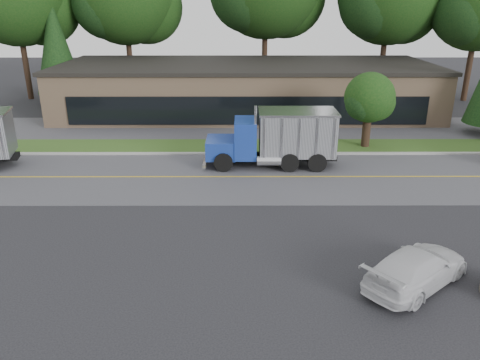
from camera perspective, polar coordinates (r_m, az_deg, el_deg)
The scene contains 12 objects.
ground at distance 18.44m, azimuth -4.28°, elevation -9.50°, with size 140.00×140.00×0.00m, color #313136.
road at distance 26.58m, azimuth -2.98°, elevation 0.37°, with size 60.00×8.00×0.02m, color #5E5E63.
center_line at distance 26.58m, azimuth -2.98°, elevation 0.37°, with size 60.00×0.12×0.01m, color gold.
curb at distance 30.55m, azimuth -2.62°, elevation 3.13°, with size 60.00×0.30×0.12m, color #9E9E99.
grass_verge at distance 32.27m, azimuth -2.49°, elevation 4.11°, with size 60.00×3.40×0.03m, color #35581E.
far_parking at distance 37.08m, azimuth -2.20°, elevation 6.34°, with size 60.00×7.00×0.02m, color #5E5E63.
strip_mall at distance 42.50m, azimuth 0.78°, elevation 11.00°, with size 32.00×12.00×4.00m, color tan.
tree_far_e at distance 52.24m, azimuth 27.26°, elevation 18.38°, with size 9.85×9.28×14.06m.
evergreen_left at distance 49.17m, azimuth -21.55°, elevation 15.02°, with size 4.36×4.36×9.92m.
tree_verge at distance 32.69m, azimuth 15.56°, elevation 9.38°, with size 3.54×3.33×5.05m.
dump_truck_blue at distance 28.03m, azimuth 4.74°, elevation 5.29°, with size 7.81×2.72×3.36m.
rally_car at distance 17.63m, azimuth 20.74°, elevation -9.96°, with size 1.89×4.64×1.35m, color silver.
Camera 1 is at (1.31, -15.86, 9.32)m, focal length 35.00 mm.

